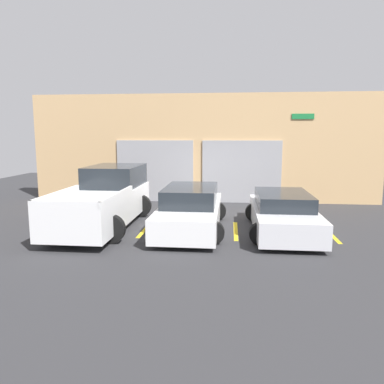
{
  "coord_description": "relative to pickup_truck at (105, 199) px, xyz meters",
  "views": [
    {
      "loc": [
        1.21,
        -13.02,
        2.92
      ],
      "look_at": [
        0.0,
        -1.37,
        1.1
      ],
      "focal_mm": 35.0,
      "sensor_mm": 36.0,
      "label": 1
    }
  ],
  "objects": [
    {
      "name": "ground_plane",
      "position": [
        2.78,
        1.55,
        -0.85
      ],
      "size": [
        28.0,
        28.0,
        0.0
      ],
      "primitive_type": "plane",
      "color": "#2D2D30"
    },
    {
      "name": "shophouse_building",
      "position": [
        2.78,
        4.84,
        1.43
      ],
      "size": [
        15.0,
        0.68,
        4.62
      ],
      "color": "tan",
      "rests_on": "ground"
    },
    {
      "name": "pickup_truck",
      "position": [
        0.0,
        0.0,
        0.0
      ],
      "size": [
        2.39,
        5.32,
        1.83
      ],
      "color": "white",
      "rests_on": "ground"
    },
    {
      "name": "sedan_white",
      "position": [
        2.78,
        -0.29,
        -0.23
      ],
      "size": [
        2.15,
        4.6,
        1.33
      ],
      "color": "white",
      "rests_on": "ground"
    },
    {
      "name": "sedan_side",
      "position": [
        5.57,
        -0.3,
        -0.29
      ],
      "size": [
        2.12,
        4.46,
        1.18
      ],
      "color": "silver",
      "rests_on": "ground"
    },
    {
      "name": "parking_stripe_far_left",
      "position": [
        -1.39,
        -0.32,
        -0.85
      ],
      "size": [
        0.12,
        2.2,
        0.01
      ],
      "primitive_type": "cube",
      "color": "gold",
      "rests_on": "ground"
    },
    {
      "name": "parking_stripe_left",
      "position": [
        1.39,
        -0.32,
        -0.85
      ],
      "size": [
        0.12,
        2.2,
        0.01
      ],
      "primitive_type": "cube",
      "color": "gold",
      "rests_on": "ground"
    },
    {
      "name": "parking_stripe_centre",
      "position": [
        4.18,
        -0.32,
        -0.85
      ],
      "size": [
        0.12,
        2.2,
        0.01
      ],
      "primitive_type": "cube",
      "color": "gold",
      "rests_on": "ground"
    },
    {
      "name": "parking_stripe_right",
      "position": [
        6.96,
        -0.32,
        -0.85
      ],
      "size": [
        0.12,
        2.2,
        0.01
      ],
      "primitive_type": "cube",
      "color": "gold",
      "rests_on": "ground"
    }
  ]
}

